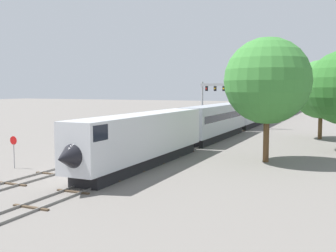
{
  "coord_description": "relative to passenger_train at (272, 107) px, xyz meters",
  "views": [
    {
      "loc": [
        18.95,
        -27.85,
        7.04
      ],
      "look_at": [
        1.0,
        12.0,
        3.0
      ],
      "focal_mm": 43.02,
      "sensor_mm": 36.0,
      "label": 1
    }
  ],
  "objects": [
    {
      "name": "trackside_tree_right",
      "position": [
        9.8,
        -60.39,
        5.18
      ],
      "size": [
        8.24,
        8.24,
        11.93
      ],
      "color": "brown",
      "rests_on": "ground"
    },
    {
      "name": "signal_gantry",
      "position": [
        -2.25,
        -28.35,
        3.59
      ],
      "size": [
        12.1,
        0.49,
        8.39
      ],
      "color": "#999BA0",
      "rests_on": "ground"
    },
    {
      "name": "track_near",
      "position": [
        -5.5,
        -31.43,
        -2.55
      ],
      "size": [
        2.6,
        160.0,
        0.16
      ],
      "color": "slate",
      "rests_on": "ground"
    },
    {
      "name": "trackside_tree_mid",
      "position": [
        13.37,
        -39.26,
        4.36
      ],
      "size": [
        8.17,
        8.17,
        11.07
      ],
      "color": "brown",
      "rests_on": "ground"
    },
    {
      "name": "stop_sign",
      "position": [
        -10.0,
        -72.75,
        -0.74
      ],
      "size": [
        0.76,
        0.08,
        2.88
      ],
      "color": "gray",
      "rests_on": "ground"
    },
    {
      "name": "ground_plane",
      "position": [
        -2.0,
        -71.43,
        -2.61
      ],
      "size": [
        400.0,
        400.0,
        0.0
      ],
      "primitive_type": "plane",
      "color": "slate"
    },
    {
      "name": "track_main",
      "position": [
        0.0,
        -11.43,
        -2.55
      ],
      "size": [
        2.6,
        200.0,
        0.16
      ],
      "color": "slate",
      "rests_on": "ground"
    },
    {
      "name": "passenger_train",
      "position": [
        0.0,
        0.0,
        0.0
      ],
      "size": [
        3.04,
        155.17,
        4.8
      ],
      "color": "silver",
      "rests_on": "ground"
    }
  ]
}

